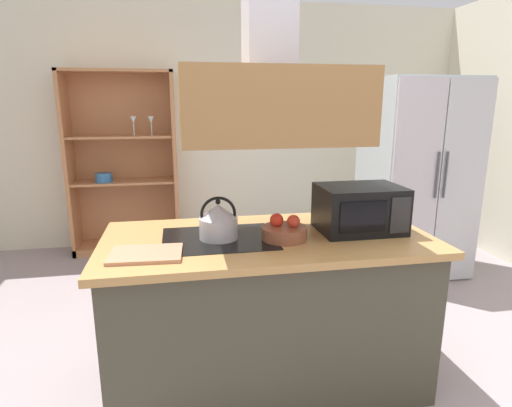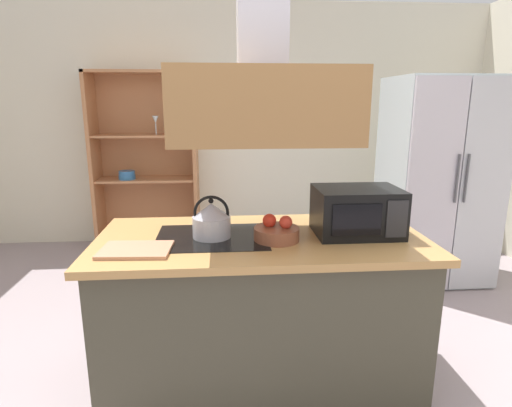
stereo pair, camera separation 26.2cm
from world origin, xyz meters
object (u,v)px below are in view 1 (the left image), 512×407
at_px(refrigerator, 416,178).
at_px(dish_cabinet, 125,173).
at_px(cutting_board, 146,254).
at_px(fruit_bowl, 284,231).
at_px(kettle, 218,221).
at_px(microwave, 360,209).

relative_size(refrigerator, dish_cabinet, 0.95).
bearing_deg(cutting_board, fruit_bowl, 9.72).
xyz_separation_m(kettle, microwave, (0.80, 0.00, 0.03)).
height_order(kettle, cutting_board, kettle).
xyz_separation_m(dish_cabinet, cutting_board, (0.42, -2.75, 0.05)).
xyz_separation_m(dish_cabinet, microwave, (1.59, -2.56, 0.17)).
bearing_deg(refrigerator, microwave, -130.37).
bearing_deg(kettle, microwave, 0.11).
bearing_deg(dish_cabinet, kettle, -72.96).
height_order(refrigerator, kettle, refrigerator).
relative_size(refrigerator, fruit_bowl, 7.58).
relative_size(dish_cabinet, kettle, 8.40).
xyz_separation_m(refrigerator, dish_cabinet, (-2.80, 1.13, -0.06)).
relative_size(cutting_board, microwave, 0.74).
bearing_deg(kettle, cutting_board, -152.13).
bearing_deg(dish_cabinet, refrigerator, -22.05).
xyz_separation_m(cutting_board, microwave, (1.17, 0.20, 0.12)).
distance_m(microwave, fruit_bowl, 0.47).
xyz_separation_m(refrigerator, fruit_bowl, (-1.67, -1.50, 0.03)).
bearing_deg(kettle, fruit_bowl, -11.92).
height_order(cutting_board, fruit_bowl, fruit_bowl).
relative_size(kettle, microwave, 0.50).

